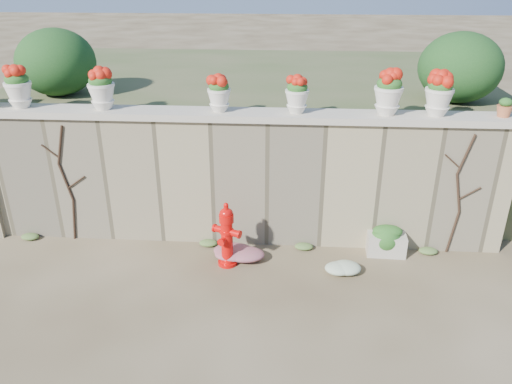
# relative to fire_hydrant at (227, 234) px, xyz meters

# --- Properties ---
(ground) EXTENTS (80.00, 80.00, 0.00)m
(ground) POSITION_rel_fire_hydrant_xyz_m (0.14, -1.00, -0.50)
(ground) COLOR #493A24
(ground) RESTS_ON ground
(stone_wall) EXTENTS (8.00, 0.40, 2.00)m
(stone_wall) POSITION_rel_fire_hydrant_xyz_m (0.14, 0.80, 0.50)
(stone_wall) COLOR #948662
(stone_wall) RESTS_ON ground
(wall_cap) EXTENTS (8.10, 0.52, 0.10)m
(wall_cap) POSITION_rel_fire_hydrant_xyz_m (0.14, 0.80, 1.55)
(wall_cap) COLOR beige
(wall_cap) RESTS_ON stone_wall
(raised_fill) EXTENTS (9.00, 6.00, 2.00)m
(raised_fill) POSITION_rel_fire_hydrant_xyz_m (0.14, 4.00, 0.50)
(raised_fill) COLOR #384C23
(raised_fill) RESTS_ON ground
(back_shrub_left) EXTENTS (1.30, 1.30, 1.10)m
(back_shrub_left) POSITION_rel_fire_hydrant_xyz_m (-3.06, 2.00, 2.05)
(back_shrub_left) COLOR #143814
(back_shrub_left) RESTS_ON raised_fill
(back_shrub_right) EXTENTS (1.30, 1.30, 1.10)m
(back_shrub_right) POSITION_rel_fire_hydrant_xyz_m (3.54, 2.00, 2.05)
(back_shrub_right) COLOR #143814
(back_shrub_right) RESTS_ON raised_fill
(vine_left) EXTENTS (0.60, 0.04, 1.91)m
(vine_left) POSITION_rel_fire_hydrant_xyz_m (-2.54, 0.58, 0.49)
(vine_left) COLOR black
(vine_left) RESTS_ON ground
(vine_right) EXTENTS (0.60, 0.04, 1.91)m
(vine_right) POSITION_rel_fire_hydrant_xyz_m (3.36, 0.58, 0.49)
(vine_right) COLOR black
(vine_right) RESTS_ON ground
(fire_hydrant) EXTENTS (0.43, 0.31, 1.00)m
(fire_hydrant) POSITION_rel_fire_hydrant_xyz_m (0.00, 0.00, 0.00)
(fire_hydrant) COLOR red
(fire_hydrant) RESTS_ON ground
(planter_box) EXTENTS (0.58, 0.35, 0.48)m
(planter_box) POSITION_rel_fire_hydrant_xyz_m (2.38, 0.46, -0.28)
(planter_box) COLOR beige
(planter_box) RESTS_ON ground
(green_shrub) EXTENTS (0.61, 0.55, 0.58)m
(green_shrub) POSITION_rel_fire_hydrant_xyz_m (2.35, 0.55, -0.21)
(green_shrub) COLOR #1E5119
(green_shrub) RESTS_ON ground
(magenta_clump) EXTENTS (0.95, 0.63, 0.25)m
(magenta_clump) POSITION_rel_fire_hydrant_xyz_m (0.10, 0.11, -0.38)
(magenta_clump) COLOR #CC2878
(magenta_clump) RESTS_ON ground
(white_flowers) EXTENTS (0.55, 0.44, 0.20)m
(white_flowers) POSITION_rel_fire_hydrant_xyz_m (1.63, -0.12, -0.40)
(white_flowers) COLOR white
(white_flowers) RESTS_ON ground
(urn_pot_0) EXTENTS (0.39, 0.39, 0.61)m
(urn_pot_0) POSITION_rel_fire_hydrant_xyz_m (-3.13, 0.80, 1.90)
(urn_pot_0) COLOR silver
(urn_pot_0) RESTS_ON wall_cap
(urn_pot_1) EXTENTS (0.39, 0.39, 0.61)m
(urn_pot_1) POSITION_rel_fire_hydrant_xyz_m (-1.88, 0.80, 1.90)
(urn_pot_1) COLOR silver
(urn_pot_1) RESTS_ON wall_cap
(urn_pot_2) EXTENTS (0.34, 0.34, 0.53)m
(urn_pot_2) POSITION_rel_fire_hydrant_xyz_m (-0.16, 0.80, 1.86)
(urn_pot_2) COLOR silver
(urn_pot_2) RESTS_ON wall_cap
(urn_pot_3) EXTENTS (0.34, 0.34, 0.53)m
(urn_pot_3) POSITION_rel_fire_hydrant_xyz_m (0.95, 0.80, 1.86)
(urn_pot_3) COLOR silver
(urn_pot_3) RESTS_ON wall_cap
(urn_pot_4) EXTENTS (0.40, 0.40, 0.63)m
(urn_pot_4) POSITION_rel_fire_hydrant_xyz_m (2.23, 0.80, 1.91)
(urn_pot_4) COLOR silver
(urn_pot_4) RESTS_ON wall_cap
(urn_pot_5) EXTENTS (0.39, 0.39, 0.62)m
(urn_pot_5) POSITION_rel_fire_hydrant_xyz_m (2.92, 0.80, 1.90)
(urn_pot_5) COLOR silver
(urn_pot_5) RESTS_ON wall_cap
(terracotta_pot) EXTENTS (0.21, 0.21, 0.26)m
(terracotta_pot) POSITION_rel_fire_hydrant_xyz_m (3.84, 0.80, 1.72)
(terracotta_pot) COLOR #BB6239
(terracotta_pot) RESTS_ON wall_cap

